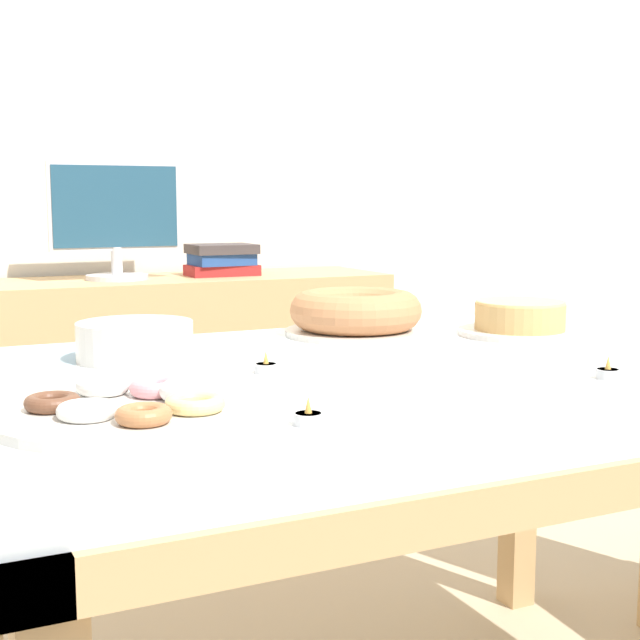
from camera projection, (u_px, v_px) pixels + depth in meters
The scene contains 12 objects.
wall_back at pixel (128, 130), 3.15m from camera, with size 8.00×0.10×2.60m, color silver.
dining_table at pixel (391, 418), 1.57m from camera, with size 1.44×1.06×0.77m.
sideboard at pixel (157, 396), 3.00m from camera, with size 1.58×0.44×0.80m.
computer_monitor at pixel (116, 221), 2.87m from camera, with size 0.42×0.20×0.38m.
book_stack at pixel (222, 260), 3.04m from camera, with size 0.24×0.17×0.11m.
cake_chocolate_round at pixel (520, 320), 1.91m from camera, with size 0.26×0.26×0.07m.
cake_golden_bundt at pixel (356, 313), 1.91m from camera, with size 0.30×0.30×0.10m.
pastry_platter at pixel (131, 407), 1.19m from camera, with size 0.37×0.37×0.04m.
plate_stack at pixel (135, 341), 1.62m from camera, with size 0.21×0.21×0.07m.
tealight_near_front at pixel (266, 367), 1.50m from camera, with size 0.04×0.04×0.04m.
tealight_near_cakes at pixel (608, 373), 1.45m from camera, with size 0.04×0.04×0.04m.
tealight_right_edge at pixel (308, 417), 1.15m from camera, with size 0.04×0.04×0.04m.
Camera 1 is at (-0.78, -1.33, 1.06)m, focal length 50.00 mm.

